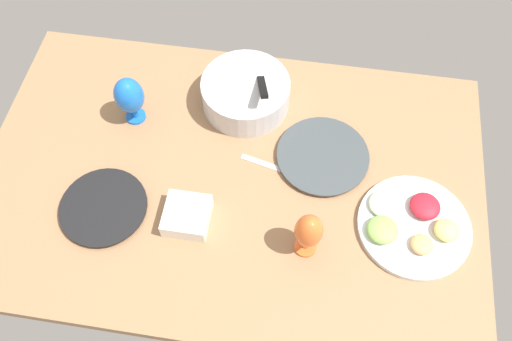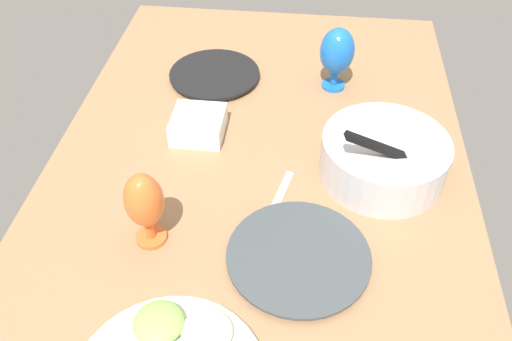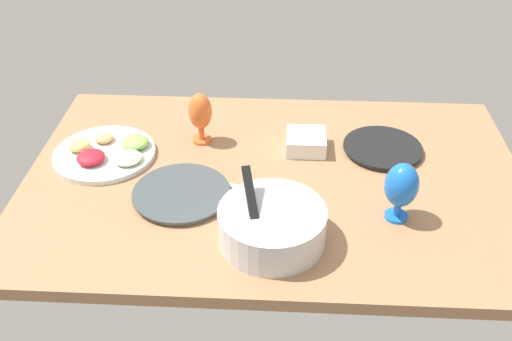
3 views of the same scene
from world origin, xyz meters
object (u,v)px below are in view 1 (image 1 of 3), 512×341
Objects in this scene: hurricane_glass_blue at (129,96)px; square_bowl_white at (187,215)px; dinner_plate_left at (104,207)px; mixing_bowl at (246,93)px; fruit_platter at (412,224)px; hurricane_glass_orange at (309,232)px; dinner_plate_right at (323,156)px.

hurricane_glass_blue is 44.15cm from square_bowl_white.
dinner_plate_left is 26.29cm from square_bowl_white.
mixing_bowl is 0.88× the size of fruit_platter.
fruit_platter is at bearing 20.34° from hurricane_glass_orange.
hurricane_glass_blue is 1.01× the size of hurricane_glass_orange.
fruit_platter is at bearing -34.23° from mixing_bowl.
hurricane_glass_blue reaches higher than fruit_platter.
dinner_plate_left is 70.66cm from dinner_plate_right.
square_bowl_white is (26.19, 0.32, 2.23)cm from dinner_plate_left.
mixing_bowl is 1.62× the size of hurricane_glass_orange.
mixing_bowl is (-28.03, 18.28, 4.72)cm from dinner_plate_right.
dinner_plate_right is at bearing -33.10° from mixing_bowl.
square_bowl_white is at bearing -143.61° from dinner_plate_right.
mixing_bowl is at bearing 77.44° from square_bowl_white.
dinner_plate_right is 47.78cm from square_bowl_white.
dinner_plate_left is at bearing -174.85° from fruit_platter.
mixing_bowl reaches higher than square_bowl_white.
mixing_bowl is (36.57, 46.91, 4.70)cm from dinner_plate_left.
square_bowl_white is at bearing -173.13° from fruit_platter.
hurricane_glass_blue is 1.39× the size of square_bowl_white.
square_bowl_white is at bearing 174.71° from hurricane_glass_orange.
hurricane_glass_orange is at bearing -5.29° from square_bowl_white.
hurricane_glass_orange is 37.19cm from square_bowl_white.
dinner_plate_right is 2.25× the size of square_bowl_white.
hurricane_glass_orange is at bearing -2.78° from dinner_plate_left.
fruit_platter is at bearing -35.31° from dinner_plate_right.
hurricane_glass_orange reaches higher than square_bowl_white.
hurricane_glass_orange is at bearing -62.67° from mixing_bowl.
mixing_bowl is 2.24× the size of square_bowl_white.
hurricane_glass_blue reaches higher than hurricane_glass_orange.
dinner_plate_right is 1.62× the size of hurricane_glass_orange.
dinner_plate_right is at bearing -5.85° from hurricane_glass_blue.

